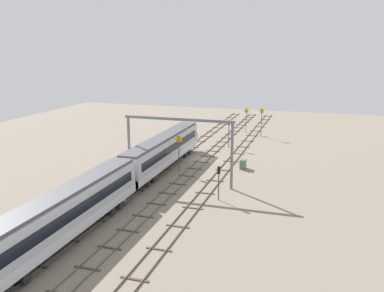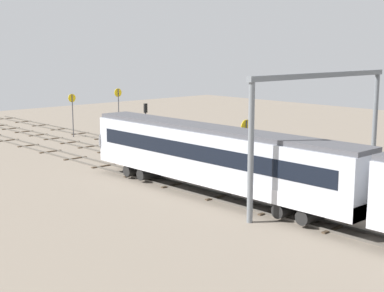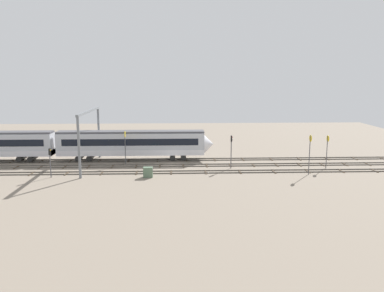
{
  "view_description": "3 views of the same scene",
  "coord_description": "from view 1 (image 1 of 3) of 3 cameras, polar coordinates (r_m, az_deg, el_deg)",
  "views": [
    {
      "loc": [
        -60.66,
        -17.04,
        17.45
      ],
      "look_at": [
        1.06,
        2.41,
        1.79
      ],
      "focal_mm": 38.18,
      "sensor_mm": 36.0,
      "label": 1
    },
    {
      "loc": [
        -34.21,
        31.79,
        10.43
      ],
      "look_at": [
        -0.08,
        0.33,
        2.29
      ],
      "focal_mm": 52.93,
      "sensor_mm": 36.0,
      "label": 2
    },
    {
      "loc": [
        0.81,
        -60.7,
        14.03
      ],
      "look_at": [
        3.17,
        -0.44,
        3.22
      ],
      "focal_mm": 37.23,
      "sensor_mm": 36.0,
      "label": 3
    }
  ],
  "objects": [
    {
      "name": "ground_plane",
      "position": [
        65.38,
        1.73,
        -1.89
      ],
      "size": [
        111.35,
        111.35,
        0.0
      ],
      "primitive_type": "plane",
      "color": "gray"
    },
    {
      "name": "track_near_foreground",
      "position": [
        64.36,
        5.45,
        -2.13
      ],
      "size": [
        95.35,
        2.4,
        0.16
      ],
      "color": "#59544C",
      "rests_on": "ground"
    },
    {
      "name": "track_second_near",
      "position": [
        65.36,
        1.73,
        -1.83
      ],
      "size": [
        95.35,
        2.4,
        0.16
      ],
      "color": "#59544C",
      "rests_on": "ground"
    },
    {
      "name": "track_with_train",
      "position": [
        66.62,
        -1.86,
        -1.53
      ],
      "size": [
        95.35,
        2.4,
        0.16
      ],
      "color": "#59544C",
      "rests_on": "ground"
    },
    {
      "name": "train",
      "position": [
        49.55,
        -8.97,
        -3.94
      ],
      "size": [
        50.4,
        3.24,
        4.8
      ],
      "color": "#B7BCC6",
      "rests_on": "ground"
    },
    {
      "name": "overhead_gantry",
      "position": [
        52.31,
        -1.92,
        1.33
      ],
      "size": [
        0.4,
        14.67,
        8.78
      ],
      "color": "slate",
      "rests_on": "ground"
    },
    {
      "name": "speed_sign_near_foreground",
      "position": [
        86.62,
        7.59,
        4.1
      ],
      "size": [
        0.14,
        0.96,
        5.06
      ],
      "color": "#4C4C51",
      "rests_on": "ground"
    },
    {
      "name": "speed_sign_mid_trackside",
      "position": [
        82.15,
        9.69,
        3.79
      ],
      "size": [
        0.14,
        0.98,
        5.72
      ],
      "color": "#4C4C51",
      "rests_on": "ground"
    },
    {
      "name": "speed_sign_far_trackside",
      "position": [
        58.21,
        -1.86,
        -0.24
      ],
      "size": [
        0.14,
        1.03,
        5.31
      ],
      "color": "#4C4C51",
      "rests_on": "ground"
    },
    {
      "name": "signal_light_trackside_approach",
      "position": [
        72.72,
        5.17,
        2.3
      ],
      "size": [
        0.31,
        0.32,
        5.03
      ],
      "color": "#4C4C51",
      "rests_on": "ground"
    },
    {
      "name": "signal_light_trackside_departure",
      "position": [
        47.63,
        3.76,
        -4.46
      ],
      "size": [
        0.31,
        0.32,
        4.09
      ],
      "color": "#4C4C51",
      "rests_on": "ground"
    },
    {
      "name": "relay_cabinet",
      "position": [
        60.71,
        7.15,
        -2.51
      ],
      "size": [
        1.31,
        0.81,
        1.43
      ],
      "color": "#597259",
      "rests_on": "ground"
    }
  ]
}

